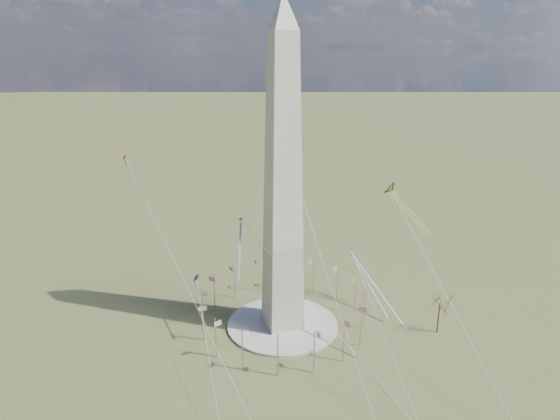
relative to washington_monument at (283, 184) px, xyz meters
name	(u,v)px	position (x,y,z in m)	size (l,w,h in m)	color
ground	(283,326)	(0.00, 0.00, -47.95)	(2000.00, 2000.00, 0.00)	#495329
plaza	(283,325)	(0.00, 0.00, -47.55)	(36.00, 36.00, 0.80)	#B4B2A4
washington_monument	(283,184)	(0.00, 0.00, 0.00)	(15.56, 15.56, 100.00)	#B7A99A
flagpole_ring	(283,306)	(0.00, 0.00, -40.68)	(54.40, 54.40, 13.00)	#B8BABF
tree_near	(440,302)	(45.17, -19.88, -37.02)	(8.76, 8.76, 15.34)	#46382A
kite_delta_black	(393,191)	(42.04, 6.72, -8.14)	(11.22, 18.43, 15.17)	black
kite_diamond_purple	(196,281)	(-26.08, 7.17, -30.82)	(2.06, 3.06, 9.09)	#421974
kite_streamer_left	(368,274)	(20.68, -16.66, -25.24)	(7.30, 22.68, 15.88)	#FF5A28
kite_streamer_mid	(240,241)	(-13.16, 1.44, -16.98)	(6.74, 18.02, 12.75)	#FF5A28
kite_streamer_right	(364,276)	(31.68, 4.67, -37.13)	(4.08, 22.32, 15.34)	#FF5A28
kite_small_red	(125,158)	(-42.94, 37.78, 3.14)	(1.11, 1.86, 4.37)	red
kite_small_white	(269,99)	(12.25, 50.09, 19.75)	(1.63, 1.69, 4.80)	silver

